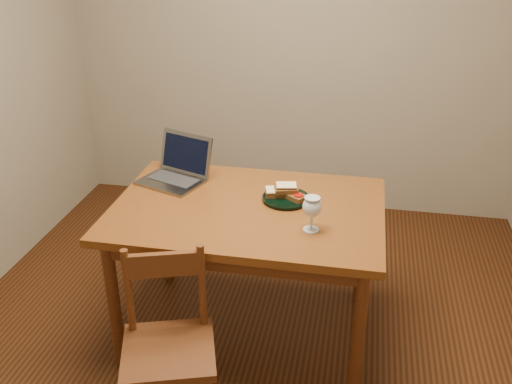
% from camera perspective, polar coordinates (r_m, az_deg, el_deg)
% --- Properties ---
extents(floor, '(3.20, 3.20, 0.02)m').
position_cam_1_polar(floor, '(3.13, -0.65, -14.10)').
color(floor, black).
rests_on(floor, ground).
extents(back_wall, '(3.20, 0.02, 2.60)m').
position_cam_1_polar(back_wall, '(4.04, 4.03, 15.90)').
color(back_wall, gray).
rests_on(back_wall, floor).
extents(front_wall, '(3.20, 0.02, 2.60)m').
position_cam_1_polar(front_wall, '(1.13, -18.22, -14.28)').
color(front_wall, gray).
rests_on(front_wall, floor).
extents(table, '(1.30, 0.90, 0.74)m').
position_cam_1_polar(table, '(2.79, -0.83, -3.00)').
color(table, '#48230C').
rests_on(table, floor).
extents(chair, '(0.47, 0.46, 0.40)m').
position_cam_1_polar(chair, '(2.45, -8.81, -14.26)').
color(chair, '#43230D').
rests_on(chair, floor).
extents(plate, '(0.23, 0.23, 0.02)m').
position_cam_1_polar(plate, '(2.80, 3.01, -0.67)').
color(plate, black).
rests_on(plate, table).
extents(sandwich_cheese, '(0.14, 0.10, 0.04)m').
position_cam_1_polar(sandwich_cheese, '(2.80, 2.26, 0.04)').
color(sandwich_cheese, '#381E0C').
rests_on(sandwich_cheese, plate).
extents(sandwich_tomato, '(0.13, 0.12, 0.03)m').
position_cam_1_polar(sandwich_tomato, '(2.77, 3.90, -0.34)').
color(sandwich_tomato, '#381E0C').
rests_on(sandwich_tomato, plate).
extents(sandwich_top, '(0.13, 0.09, 0.03)m').
position_cam_1_polar(sandwich_top, '(2.78, 3.05, 0.38)').
color(sandwich_top, '#381E0C').
rests_on(sandwich_top, plate).
extents(milk_glass, '(0.09, 0.09, 0.17)m').
position_cam_1_polar(milk_glass, '(2.51, 5.59, -2.19)').
color(milk_glass, white).
rests_on(milk_glass, table).
extents(laptop, '(0.40, 0.38, 0.23)m').
position_cam_1_polar(laptop, '(3.04, -7.83, 2.36)').
color(laptop, slate).
rests_on(laptop, table).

